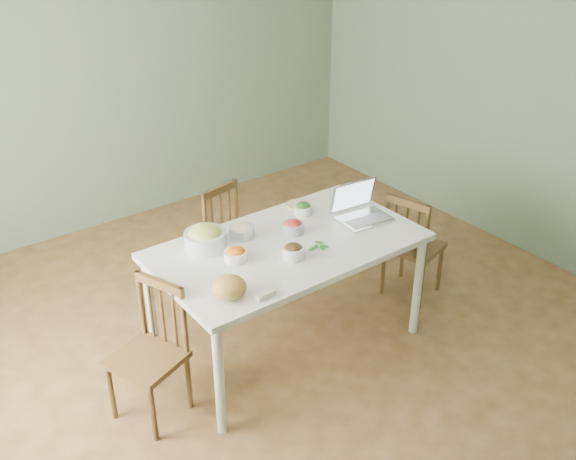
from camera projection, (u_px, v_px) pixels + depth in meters
floor at (284, 340)px, 4.76m from camera, size 5.00×5.00×0.00m
wall_back at (118, 80)px, 5.87m from camera, size 5.00×0.00×2.70m
wall_right at (526, 97)px, 5.43m from camera, size 0.00×5.00×2.70m
dining_table at (288, 295)px, 4.53m from camera, size 1.77×1.00×0.83m
chair_far at (237, 244)px, 5.10m from camera, size 0.46×0.45×0.89m
chair_left at (146, 356)px, 3.91m from camera, size 0.49×0.50×0.90m
chair_right at (414, 244)px, 5.10m from camera, size 0.46×0.48×0.89m
bread_boule at (229, 287)px, 3.75m from camera, size 0.20×0.20×0.13m
butter_stick at (266, 295)px, 3.77m from camera, size 0.12×0.04×0.03m
bowl_squash at (205, 237)px, 4.24m from camera, size 0.29×0.29×0.16m
bowl_carrot at (236, 254)px, 4.12m from camera, size 0.20×0.20×0.08m
bowl_onion at (242, 230)px, 4.39m from camera, size 0.20×0.20×0.09m
bowl_mushroom at (293, 251)px, 4.15m from camera, size 0.16×0.16×0.09m
bowl_redpep at (293, 227)px, 4.44m from camera, size 0.19×0.19×0.09m
bowl_broccoli at (303, 208)px, 4.69m from camera, size 0.17×0.17×0.08m
flatbread at (298, 205)px, 4.81m from camera, size 0.20×0.20×0.02m
basil_bunch at (317, 246)px, 4.28m from camera, size 0.17×0.17×0.02m
laptop at (366, 204)px, 4.56m from camera, size 0.39×0.34×0.25m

